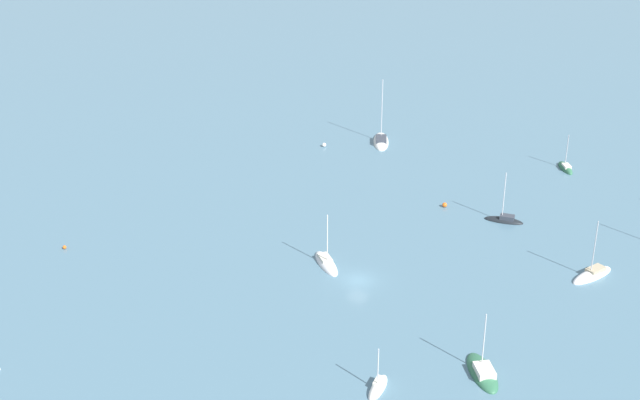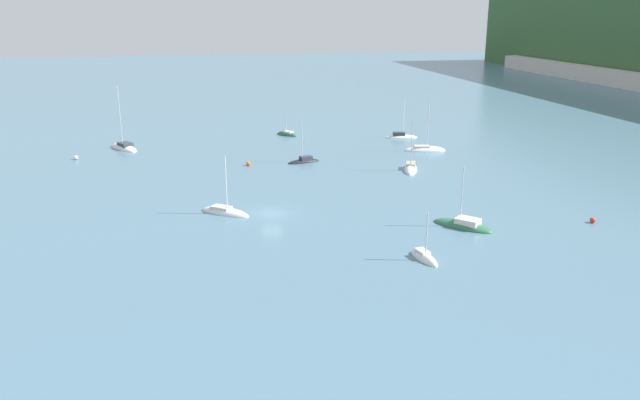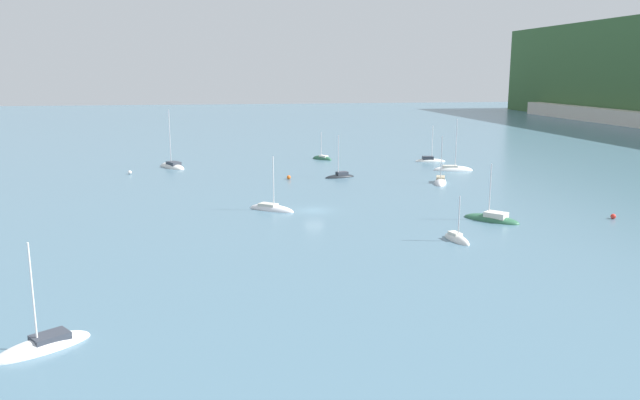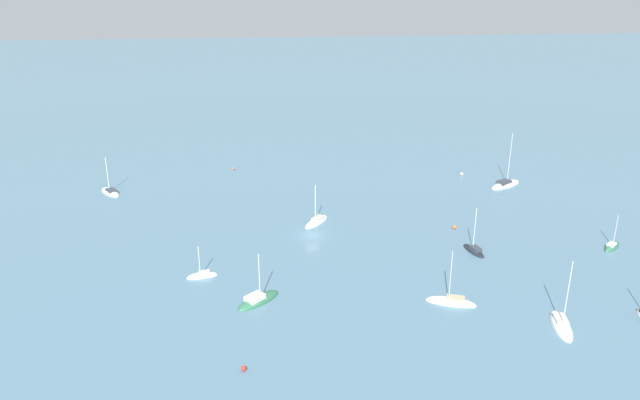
% 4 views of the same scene
% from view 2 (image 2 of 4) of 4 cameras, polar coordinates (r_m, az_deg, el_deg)
% --- Properties ---
extents(ground_plane, '(600.00, 600.00, 0.00)m').
position_cam_2_polar(ground_plane, '(81.48, -4.46, -1.26)').
color(ground_plane, slate).
extents(sailboat_0, '(6.07, 7.01, 8.56)m').
position_cam_2_polar(sailboat_0, '(82.27, -8.69, -1.17)').
color(sailboat_0, silver).
rests_on(sailboat_0, ground_plane).
extents(sailboat_1, '(7.63, 4.60, 9.26)m').
position_cam_2_polar(sailboat_1, '(104.51, 8.28, 2.79)').
color(sailboat_1, silver).
rests_on(sailboat_1, ground_plane).
extents(sailboat_3, '(3.71, 8.10, 11.18)m').
position_cam_2_polar(sailboat_3, '(119.17, 9.54, 4.49)').
color(sailboat_3, white).
rests_on(sailboat_3, ground_plane).
extents(sailboat_4, '(7.55, 7.21, 8.35)m').
position_cam_2_polar(sailboat_4, '(78.30, 12.96, -2.34)').
color(sailboat_4, '#2D6647').
rests_on(sailboat_4, ground_plane).
extents(sailboat_5, '(5.10, 4.67, 6.98)m').
position_cam_2_polar(sailboat_5, '(132.46, -3.03, 5.95)').
color(sailboat_5, '#2D6647').
rests_on(sailboat_5, ground_plane).
extents(sailboat_6, '(8.93, 6.88, 12.80)m').
position_cam_2_polar(sailboat_6, '(125.11, -17.48, 4.54)').
color(sailboat_6, white).
rests_on(sailboat_6, ground_plane).
extents(sailboat_7, '(3.06, 6.89, 8.56)m').
position_cam_2_polar(sailboat_7, '(130.80, 7.42, 5.72)').
color(sailboat_7, white).
rests_on(sailboat_7, ground_plane).
extents(sailboat_8, '(5.03, 2.31, 6.17)m').
position_cam_2_polar(sailboat_8, '(67.60, 9.49, -5.31)').
color(sailboat_8, white).
rests_on(sailboat_8, ground_plane).
extents(sailboat_9, '(3.26, 6.14, 8.49)m').
position_cam_2_polar(sailboat_9, '(108.68, -1.49, 3.54)').
color(sailboat_9, black).
rests_on(sailboat_9, ground_plane).
extents(mooring_buoy_0, '(0.74, 0.74, 0.74)m').
position_cam_2_polar(mooring_buoy_0, '(118.74, -21.42, 3.64)').
color(mooring_buoy_0, white).
rests_on(mooring_buoy_0, ground_plane).
extents(mooring_buoy_1, '(0.70, 0.70, 0.70)m').
position_cam_2_polar(mooring_buoy_1, '(84.82, 23.67, -1.70)').
color(mooring_buoy_1, red).
rests_on(mooring_buoy_1, ground_plane).
extents(mooring_buoy_3, '(0.74, 0.74, 0.74)m').
position_cam_2_polar(mooring_buoy_3, '(106.88, -6.57, 3.33)').
color(mooring_buoy_3, orange).
rests_on(mooring_buoy_3, ground_plane).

